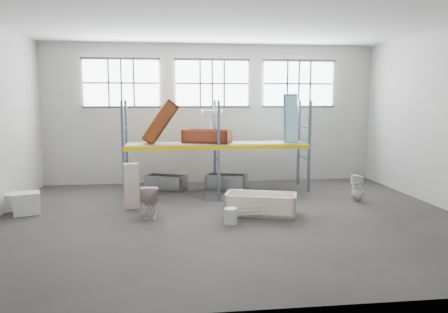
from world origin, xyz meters
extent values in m
cube|color=#403B37|center=(0.00, 0.00, -0.05)|extent=(12.00, 10.00, 0.10)
cube|color=silver|center=(0.00, 0.00, 5.05)|extent=(12.00, 10.00, 0.10)
cube|color=#A4A198|center=(0.00, 5.05, 2.50)|extent=(12.00, 0.10, 5.00)
cube|color=#9C9990|center=(0.00, -5.05, 2.50)|extent=(12.00, 0.10, 5.00)
cube|color=white|center=(-3.20, 4.94, 3.60)|extent=(2.60, 0.04, 1.60)
cube|color=white|center=(0.00, 4.94, 3.60)|extent=(2.60, 0.04, 1.60)
cube|color=white|center=(3.20, 4.94, 3.60)|extent=(2.60, 0.04, 1.60)
cube|color=slate|center=(-3.00, 2.90, 1.50)|extent=(0.08, 0.08, 3.00)
cube|color=slate|center=(-3.00, 4.10, 1.50)|extent=(0.08, 0.08, 3.00)
cube|color=slate|center=(0.00, 2.90, 1.50)|extent=(0.08, 0.08, 3.00)
cube|color=slate|center=(0.00, 4.10, 1.50)|extent=(0.08, 0.08, 3.00)
cube|color=slate|center=(3.00, 2.90, 1.50)|extent=(0.08, 0.08, 3.00)
cube|color=slate|center=(3.00, 4.10, 1.50)|extent=(0.08, 0.08, 3.00)
cube|color=yellow|center=(0.00, 2.90, 1.50)|extent=(6.00, 0.10, 0.14)
cube|color=yellow|center=(0.00, 4.10, 1.50)|extent=(6.00, 0.10, 0.14)
cube|color=gray|center=(0.00, 3.50, 1.58)|extent=(5.90, 1.10, 0.03)
cylinder|color=black|center=(0.00, 2.70, 0.00)|extent=(1.80, 1.80, 0.00)
cube|color=beige|center=(0.96, 0.73, 0.28)|extent=(0.42, 0.24, 0.38)
imported|color=#C1B39D|center=(0.59, 0.45, 0.16)|extent=(0.52, 0.52, 0.13)
imported|color=beige|center=(-2.09, 0.40, 0.42)|extent=(0.48, 0.83, 0.84)
cube|color=beige|center=(-2.63, 1.31, 0.64)|extent=(0.45, 0.34, 1.27)
imported|color=white|center=(4.04, 1.39, 0.41)|extent=(0.42, 0.42, 0.82)
imported|color=white|center=(-0.17, 3.39, 2.09)|extent=(0.77, 0.62, 0.64)
cylinder|color=beige|center=(-0.09, -0.56, 0.19)|extent=(0.34, 0.34, 0.39)
cube|color=silver|center=(-5.37, 1.05, 0.29)|extent=(0.82, 0.75, 0.57)
cube|color=silver|center=(-6.00, 1.52, 0.23)|extent=(0.73, 0.73, 0.46)
camera|label=1|loc=(-1.55, -10.92, 3.06)|focal=35.11mm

